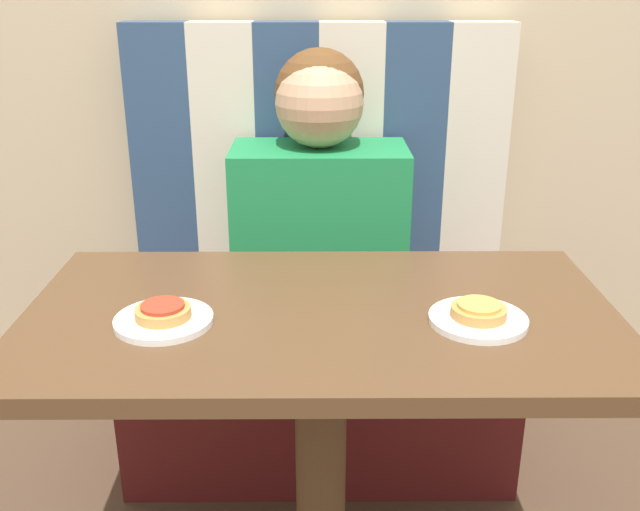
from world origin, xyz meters
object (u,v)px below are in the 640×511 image
object	(u,v)px
person	(319,195)
plate_right	(478,320)
plate_left	(164,320)
pizza_right	(479,311)
pizza_left	(163,311)

from	to	relation	value
person	plate_right	size ratio (longest dim) A/B	4.01
plate_left	plate_right	bearing A→B (deg)	0.00
plate_right	pizza_right	xyz separation A→B (m)	(0.00, 0.00, 0.02)
person	pizza_left	xyz separation A→B (m)	(-0.27, -0.62, -0.03)
person	pizza_left	size ratio (longest dim) A/B	7.11
person	plate_right	world-z (taller)	person
plate_left	pizza_left	bearing A→B (deg)	0.00
person	plate_right	distance (m)	0.68
pizza_left	pizza_right	world-z (taller)	same
person	plate_left	distance (m)	0.68
plate_left	pizza_right	xyz separation A→B (m)	(0.55, 0.00, 0.02)
person	pizza_right	bearing A→B (deg)	-66.12
person	plate_left	bearing A→B (deg)	-113.88
person	pizza_right	distance (m)	0.68
plate_right	pizza_left	world-z (taller)	pizza_left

